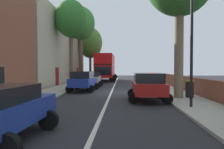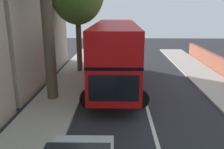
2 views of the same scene
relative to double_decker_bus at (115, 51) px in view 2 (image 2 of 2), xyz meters
name	(u,v)px [view 2 (image 2 of 2)]	position (x,y,z in m)	size (l,w,h in m)	color
double_decker_bus	(115,51)	(0.00, 0.00, 0.00)	(3.57, 10.46, 4.06)	red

